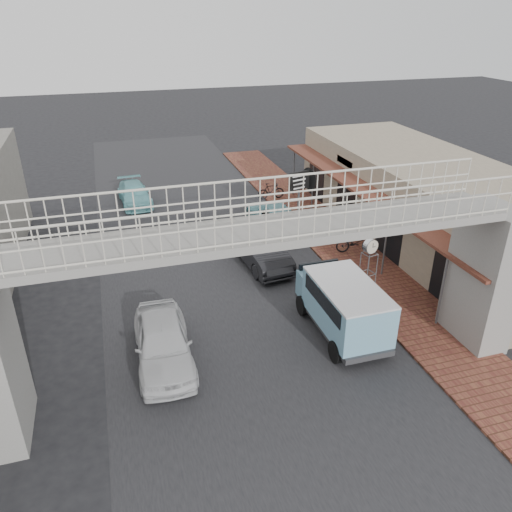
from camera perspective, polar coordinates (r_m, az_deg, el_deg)
ground at (r=19.51m, az=-2.29°, el=-6.49°), size 120.00×120.00×0.00m
road_strip at (r=19.50m, az=-2.29°, el=-6.48°), size 10.00×60.00×0.01m
sidewalk at (r=24.05m, az=10.96°, el=-0.08°), size 3.00×40.00×0.10m
shophouse_row at (r=26.33m, az=19.06°, el=5.94°), size 7.20×18.00×4.00m
footbridge at (r=14.57m, az=1.54°, el=-4.20°), size 16.40×2.40×6.34m
white_hatchback at (r=16.90m, az=-10.58°, el=-9.67°), size 1.95×4.55×1.53m
dark_sedan at (r=22.76m, az=0.41°, el=0.83°), size 2.06×4.71×1.50m
angkot_curb at (r=26.83m, az=2.18°, el=4.62°), size 2.44×4.64×1.24m
angkot_far at (r=31.02m, az=-13.72°, el=6.90°), size 1.97×4.24×1.20m
angkot_van at (r=17.88m, az=9.99°, el=-5.14°), size 2.01×4.35×2.13m
motorcycle_near at (r=24.25m, az=11.34°, el=1.56°), size 2.00×1.04×1.00m
motorcycle_far at (r=30.69m, az=1.73°, el=7.45°), size 1.68×0.49×1.01m
street_clock at (r=19.84m, az=12.93°, el=0.80°), size 0.66×0.59×2.57m
arrow_sign at (r=26.19m, az=6.44°, el=8.76°), size 1.95×1.29×3.23m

